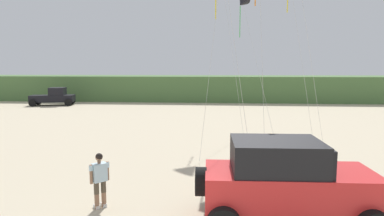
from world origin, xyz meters
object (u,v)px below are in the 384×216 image
object	(u,v)px
person_watching	(100,177)
kite_pink_ribbon	(243,3)
jeep	(286,180)
distant_pickup	(54,97)

from	to	relation	value
person_watching	kite_pink_ribbon	bearing A→B (deg)	70.91
jeep	kite_pink_ribbon	bearing A→B (deg)	90.81
jeep	person_watching	xyz separation A→B (m)	(-5.27, 0.53, -0.26)
jeep	person_watching	distance (m)	5.31
person_watching	distant_pickup	bearing A→B (deg)	119.84
jeep	kite_pink_ribbon	distance (m)	16.90
distant_pickup	jeep	bearing A→B (deg)	-52.77
person_watching	kite_pink_ribbon	xyz separation A→B (m)	(5.06, 14.62, 7.73)
person_watching	distant_pickup	xyz separation A→B (m)	(-15.00, 26.15, 0.00)
distant_pickup	person_watching	bearing A→B (deg)	-60.16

